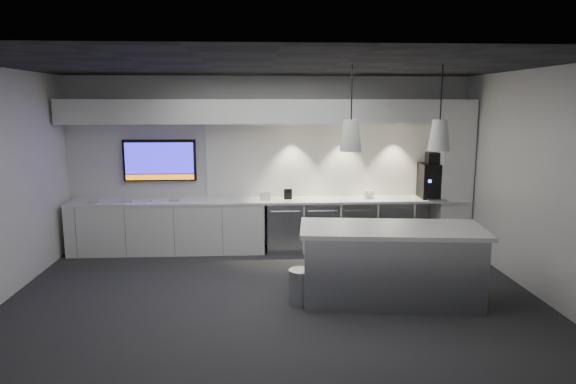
{
  "coord_description": "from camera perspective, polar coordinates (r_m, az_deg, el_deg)",
  "views": [
    {
      "loc": [
        -0.18,
        -6.51,
        2.55
      ],
      "look_at": [
        0.25,
        1.1,
        1.22
      ],
      "focal_mm": 32.0,
      "sensor_mm": 36.0,
      "label": 1
    }
  ],
  "objects": [
    {
      "name": "left_base_cabinets",
      "position": [
        9.07,
        -13.16,
        -3.85
      ],
      "size": [
        3.3,
        0.63,
        0.86
      ],
      "primitive_type": "cube",
      "color": "white",
      "rests_on": "floor"
    },
    {
      "name": "tray_c",
      "position": [
        9.01,
        -15.37,
        -0.9
      ],
      "size": [
        0.19,
        0.19,
        0.02
      ],
      "primitive_type": "cube",
      "rotation": [
        0.0,
        0.0,
        0.22
      ],
      "color": "#A6A6A6",
      "rests_on": "back_counter"
    },
    {
      "name": "wall_right",
      "position": [
        7.55,
        25.96,
        0.92
      ],
      "size": [
        0.0,
        7.0,
        7.0
      ],
      "primitive_type": "plane",
      "rotation": [
        1.57,
        0.0,
        -1.57
      ],
      "color": "silver",
      "rests_on": "floor"
    },
    {
      "name": "fridge_unit_d",
      "position": [
        9.23,
        11.41,
        -3.58
      ],
      "size": [
        0.6,
        0.61,
        0.85
      ],
      "primitive_type": "cube",
      "color": "#9A9DA2",
      "rests_on": "floor"
    },
    {
      "name": "wall_tv",
      "position": [
        9.17,
        -14.07,
        3.43
      ],
      "size": [
        1.25,
        0.07,
        0.72
      ],
      "color": "black",
      "rests_on": "wall_back"
    },
    {
      "name": "wall_back",
      "position": [
        9.07,
        -2.1,
        3.27
      ],
      "size": [
        7.0,
        0.0,
        7.0
      ],
      "primitive_type": "plane",
      "rotation": [
        1.57,
        0.0,
        0.0
      ],
      "color": "silver",
      "rests_on": "floor"
    },
    {
      "name": "ceiling",
      "position": [
        6.52,
        -1.72,
        13.87
      ],
      "size": [
        7.0,
        7.0,
        0.0
      ],
      "primitive_type": "plane",
      "rotation": [
        3.14,
        0.0,
        0.0
      ],
      "color": "black",
      "rests_on": "wall_back"
    },
    {
      "name": "tray_a",
      "position": [
        9.18,
        -20.8,
        -1.01
      ],
      "size": [
        0.19,
        0.19,
        0.02
      ],
      "primitive_type": "cube",
      "rotation": [
        0.0,
        0.0,
        0.2
      ],
      "color": "#A6A6A6",
      "rests_on": "back_counter"
    },
    {
      "name": "pendant_right",
      "position": [
        6.66,
        16.47,
        6.1
      ],
      "size": [
        0.27,
        0.27,
        1.09
      ],
      "color": "white",
      "rests_on": "ceiling"
    },
    {
      "name": "back_counter",
      "position": [
        8.84,
        -2.03,
        -0.97
      ],
      "size": [
        6.8,
        0.65,
        0.04
      ],
      "primitive_type": "cube",
      "color": "white",
      "rests_on": "left_base_cabinets"
    },
    {
      "name": "wall_front",
      "position": [
        4.15,
        -0.67,
        -4.77
      ],
      "size": [
        7.0,
        0.0,
        7.0
      ],
      "primitive_type": "plane",
      "rotation": [
        -1.57,
        0.0,
        0.0
      ],
      "color": "silver",
      "rests_on": "floor"
    },
    {
      "name": "cup_cluster",
      "position": [
        9.03,
        8.96,
        -0.26
      ],
      "size": [
        0.17,
        0.17,
        0.14
      ],
      "primitive_type": null,
      "color": "white",
      "rests_on": "back_counter"
    },
    {
      "name": "coffee_machine",
      "position": [
        9.31,
        15.77,
        1.38
      ],
      "size": [
        0.46,
        0.63,
        0.79
      ],
      "rotation": [
        0.0,
        0.0,
        -0.04
      ],
      "color": "black",
      "rests_on": "back_counter"
    },
    {
      "name": "tray_b",
      "position": [
        9.06,
        -17.45,
        -0.95
      ],
      "size": [
        0.2,
        0.2,
        0.02
      ],
      "primitive_type": "cube",
      "rotation": [
        0.0,
        0.0,
        0.31
      ],
      "color": "#A6A6A6",
      "rests_on": "back_counter"
    },
    {
      "name": "column",
      "position": [
        9.42,
        17.81,
        1.83
      ],
      "size": [
        0.55,
        0.55,
        2.6
      ],
      "primitive_type": "cube",
      "color": "white",
      "rests_on": "floor"
    },
    {
      "name": "backsplash",
      "position": [
        9.15,
        5.45,
        3.61
      ],
      "size": [
        4.6,
        0.03,
        1.3
      ],
      "primitive_type": "cube",
      "color": "white",
      "rests_on": "wall_back"
    },
    {
      "name": "sign_white",
      "position": [
        8.74,
        -2.54,
        -0.5
      ],
      "size": [
        0.18,
        0.03,
        0.14
      ],
      "primitive_type": "cube",
      "rotation": [
        0.0,
        0.0,
        0.06
      ],
      "color": "white",
      "rests_on": "back_counter"
    },
    {
      "name": "tray_d",
      "position": [
        8.91,
        -12.51,
        -0.9
      ],
      "size": [
        0.16,
        0.16,
        0.02
      ],
      "primitive_type": "cube",
      "rotation": [
        0.0,
        0.0,
        0.01
      ],
      "color": "#A6A6A6",
      "rests_on": "back_counter"
    },
    {
      "name": "bin",
      "position": [
        6.67,
        1.47,
        -10.47
      ],
      "size": [
        0.36,
        0.36,
        0.45
      ],
      "primitive_type": "cylinder",
      "rotation": [
        0.0,
        0.0,
        0.15
      ],
      "color": "#9A9DA2",
      "rests_on": "floor"
    },
    {
      "name": "fridge_unit_b",
      "position": [
        9.0,
        3.61,
        -3.75
      ],
      "size": [
        0.6,
        0.61,
        0.85
      ],
      "primitive_type": "cube",
      "color": "#9A9DA2",
      "rests_on": "floor"
    },
    {
      "name": "pendant_left",
      "position": [
        6.38,
        7.0,
        6.28
      ],
      "size": [
        0.27,
        0.27,
        1.09
      ],
      "color": "white",
      "rests_on": "ceiling"
    },
    {
      "name": "fridge_unit_a",
      "position": [
        8.95,
        -0.41,
        -3.81
      ],
      "size": [
        0.6,
        0.61,
        0.85
      ],
      "primitive_type": "cube",
      "color": "#9A9DA2",
      "rests_on": "floor"
    },
    {
      "name": "sign_black",
      "position": [
        8.83,
        -0.01,
        -0.24
      ],
      "size": [
        0.14,
        0.04,
        0.18
      ],
      "primitive_type": "cube",
      "rotation": [
        0.0,
        0.0,
        0.12
      ],
      "color": "black",
      "rests_on": "back_counter"
    },
    {
      "name": "soffit",
      "position": [
        8.71,
        -2.1,
        8.93
      ],
      "size": [
        6.9,
        0.6,
        0.4
      ],
      "primitive_type": "cube",
      "color": "white",
      "rests_on": "wall_back"
    },
    {
      "name": "fridge_unit_c",
      "position": [
        9.1,
        7.56,
        -3.67
      ],
      "size": [
        0.6,
        0.61,
        0.85
      ],
      "primitive_type": "cube",
      "color": "#9A9DA2",
      "rests_on": "floor"
    },
    {
      "name": "floor",
      "position": [
        6.99,
        -1.59,
        -11.47
      ],
      "size": [
        7.0,
        7.0,
        0.0
      ],
      "primitive_type": "plane",
      "color": "#29292B",
      "rests_on": "ground"
    },
    {
      "name": "island",
      "position": [
        6.8,
        11.34,
        -7.84
      ],
      "size": [
        2.42,
        1.24,
        0.99
      ],
      "rotation": [
        0.0,
        0.0,
        -0.11
      ],
      "color": "#9A9DA2",
      "rests_on": "floor"
    }
  ]
}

